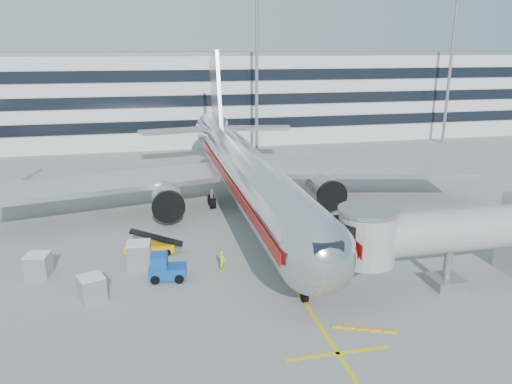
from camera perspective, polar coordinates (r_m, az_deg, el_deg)
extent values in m
plane|color=gray|center=(41.11, 2.08, -7.21)|extent=(180.00, 180.00, 0.00)
cube|color=yellow|center=(50.19, -0.81, -2.78)|extent=(0.25, 70.00, 0.01)
cube|color=yellow|center=(29.40, 9.32, -17.73)|extent=(6.00, 0.25, 0.01)
cylinder|color=silver|center=(47.10, -0.33, 1.28)|extent=(5.00, 36.00, 5.00)
sphere|color=silver|center=(30.67, 6.91, -7.19)|extent=(5.00, 5.00, 5.00)
cone|color=silver|center=(69.13, -4.42, 6.54)|extent=(5.00, 10.00, 5.00)
cube|color=black|center=(28.94, 7.97, -6.28)|extent=(1.80, 1.20, 0.90)
cube|color=#B7B7BC|center=(56.38, 11.49, 2.61)|extent=(24.95, 12.07, 0.50)
cube|color=#B7B7BC|center=(51.72, -15.89, 1.09)|extent=(24.95, 12.07, 0.50)
cylinder|color=#99999E|center=(51.68, 7.90, 0.18)|extent=(3.00, 4.20, 3.00)
cylinder|color=#99999E|center=(48.60, -10.09, -0.96)|extent=(3.00, 4.20, 3.00)
cylinder|color=black|center=(49.89, 8.69, -0.44)|extent=(3.10, 0.50, 3.10)
cylinder|color=black|center=(46.69, -9.97, -1.67)|extent=(3.10, 0.50, 3.10)
cube|color=#B7B7BC|center=(69.03, -4.56, 10.21)|extent=(0.45, 9.39, 13.72)
cube|color=#B7B7BC|center=(70.98, -0.12, 7.33)|extent=(10.41, 4.94, 0.35)
cube|color=#B7B7BC|center=(69.46, -9.08, 6.93)|extent=(10.41, 4.94, 0.35)
cylinder|color=gray|center=(33.79, 5.58, -11.03)|extent=(0.24, 0.24, 1.80)
cylinder|color=black|center=(33.99, 5.56, -11.70)|extent=(0.35, 0.90, 0.90)
cylinder|color=gray|center=(54.29, 1.63, -0.21)|extent=(0.30, 0.30, 2.00)
cylinder|color=gray|center=(53.14, -5.08, -0.63)|extent=(0.30, 0.30, 2.00)
cube|color=#A7110B|center=(47.60, 2.64, 1.80)|extent=(0.06, 38.00, 0.90)
cube|color=#A7110B|center=(46.57, -3.36, 1.46)|extent=(0.06, 38.00, 0.90)
cylinder|color=#A8A8A3|center=(36.94, 21.45, -4.12)|extent=(13.00, 3.00, 3.00)
cylinder|color=#A8A8A3|center=(33.91, 12.52, -5.14)|extent=(3.80, 3.80, 3.40)
cylinder|color=gray|center=(33.28, 12.72, -2.09)|extent=(4.00, 4.00, 0.30)
cube|color=black|center=(33.40, 10.49, -5.36)|extent=(1.40, 2.60, 2.60)
cylinder|color=gray|center=(37.87, 21.04, -7.82)|extent=(0.56, 0.56, 3.20)
cube|color=gray|center=(38.37, 20.86, -9.53)|extent=(2.20, 2.20, 0.70)
cylinder|color=black|center=(37.90, 19.70, -9.73)|extent=(0.35, 0.70, 0.70)
cylinder|color=black|center=(38.85, 21.98, -9.33)|extent=(0.35, 0.70, 0.70)
cube|color=silver|center=(95.38, -6.86, 10.75)|extent=(150.00, 24.00, 15.00)
cube|color=black|center=(83.85, -5.90, 7.64)|extent=(150.00, 0.30, 1.80)
cube|color=black|center=(83.36, -5.98, 10.36)|extent=(150.00, 0.30, 1.80)
cube|color=black|center=(83.05, -6.07, 13.11)|extent=(150.00, 0.30, 1.80)
cube|color=gray|center=(94.98, -7.02, 15.44)|extent=(150.00, 24.00, 0.60)
cylinder|color=gray|center=(80.53, 0.08, 13.46)|extent=(0.50, 0.50, 25.00)
cylinder|color=gray|center=(94.04, 21.28, 12.78)|extent=(0.50, 0.50, 25.00)
cube|color=#EAA809|center=(42.23, -12.00, -6.17)|extent=(4.22, 2.02, 0.64)
cube|color=black|center=(41.92, -12.07, -5.12)|extent=(4.36, 1.59, 1.41)
cylinder|color=black|center=(43.12, -13.83, -6.14)|extent=(0.58, 0.33, 0.55)
cylinder|color=black|center=(41.95, -14.10, -6.81)|extent=(0.58, 0.33, 0.55)
cylinder|color=black|center=(42.74, -9.91, -6.11)|extent=(0.58, 0.33, 0.55)
cylinder|color=black|center=(41.55, -10.06, -6.78)|extent=(0.58, 0.33, 0.55)
cube|color=#0D4395|center=(37.34, -10.04, -8.93)|extent=(2.83, 1.84, 0.85)
cube|color=#0D4395|center=(37.04, -10.99, -7.75)|extent=(1.31, 1.56, 1.04)
cube|color=black|center=(36.91, -11.02, -7.27)|extent=(1.19, 1.36, 0.09)
cylinder|color=black|center=(38.18, -11.23, -8.88)|extent=(0.70, 0.37, 0.66)
cylinder|color=black|center=(36.90, -11.45, -9.82)|extent=(0.70, 0.37, 0.66)
cylinder|color=black|center=(38.04, -8.64, -8.85)|extent=(0.70, 0.37, 0.66)
cylinder|color=black|center=(36.75, -8.76, -9.79)|extent=(0.70, 0.37, 0.66)
cube|color=#A6A9AD|center=(35.73, -18.26, -10.41)|extent=(2.05, 2.05, 1.62)
cube|color=white|center=(35.38, -18.38, -9.20)|extent=(2.05, 2.05, 0.06)
cube|color=#A6A9AD|center=(40.53, -23.62, -7.70)|extent=(1.86, 1.86, 1.67)
cube|color=white|center=(40.21, -23.76, -6.58)|extent=(1.86, 1.86, 0.06)
cube|color=#A6A9AD|center=(39.93, -13.22, -6.95)|extent=(1.89, 1.89, 1.83)
cube|color=white|center=(39.58, -13.31, -5.71)|extent=(1.89, 1.89, 0.07)
imported|color=#A8E618|center=(38.01, -3.86, -7.92)|extent=(0.68, 0.70, 1.62)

